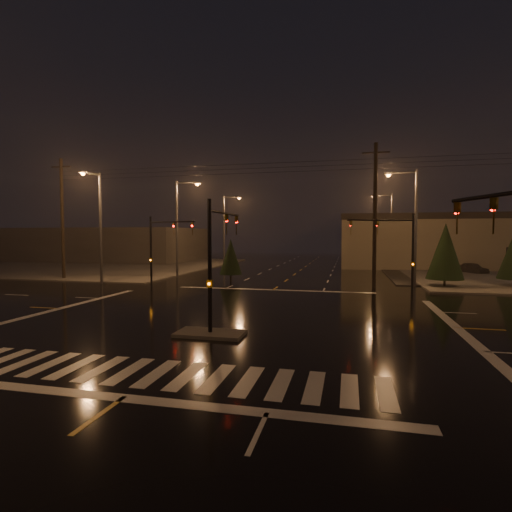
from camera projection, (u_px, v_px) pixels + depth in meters
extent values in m
plane|color=black|center=(235.00, 317.00, 21.52)|extent=(140.00, 140.00, 0.00)
cube|color=#4A4842|center=(93.00, 265.00, 57.50)|extent=(36.00, 36.00, 0.12)
cube|color=#4A4842|center=(210.00, 334.00, 17.63)|extent=(3.00, 1.60, 0.15)
cube|color=beige|center=(157.00, 373.00, 12.77)|extent=(15.00, 2.60, 0.01)
cube|color=beige|center=(123.00, 398.00, 10.82)|extent=(16.00, 0.50, 0.01)
cube|color=beige|center=(273.00, 290.00, 32.22)|extent=(16.00, 0.50, 0.01)
cube|color=#3C3935|center=(110.00, 244.00, 70.16)|extent=(30.00, 18.00, 5.60)
cylinder|color=black|center=(210.00, 268.00, 17.47)|extent=(0.18, 0.18, 6.00)
cylinder|color=black|center=(225.00, 213.00, 19.53)|extent=(0.12, 4.50, 0.12)
imported|color=#594707|center=(236.00, 216.00, 21.50)|extent=(0.16, 0.20, 1.00)
cube|color=#594707|center=(210.00, 283.00, 17.51)|extent=(0.25, 0.18, 0.35)
cylinder|color=black|center=(413.00, 255.00, 29.19)|extent=(0.18, 0.18, 6.00)
cylinder|color=black|center=(381.00, 220.00, 28.76)|extent=(4.74, 1.82, 0.12)
imported|color=#594707|center=(351.00, 221.00, 28.50)|extent=(0.24, 0.22, 1.00)
cube|color=#594707|center=(413.00, 264.00, 29.23)|extent=(0.25, 0.18, 0.35)
cylinder|color=black|center=(151.00, 252.00, 33.96)|extent=(0.18, 0.18, 6.00)
cylinder|color=black|center=(172.00, 222.00, 32.46)|extent=(4.74, 1.82, 0.12)
imported|color=#594707|center=(193.00, 222.00, 31.24)|extent=(0.24, 0.22, 1.00)
cube|color=#594707|center=(151.00, 260.00, 33.99)|extent=(0.25, 0.18, 0.35)
cylinder|color=black|center=(499.00, 195.00, 10.62)|extent=(1.48, 3.80, 0.12)
imported|color=#594707|center=(457.00, 202.00, 12.41)|extent=(0.22, 0.24, 1.00)
cylinder|color=#38383A|center=(177.00, 230.00, 41.37)|extent=(0.24, 0.24, 10.00)
cylinder|color=#38383A|center=(187.00, 183.00, 40.85)|extent=(2.40, 0.14, 0.14)
cube|color=#38383A|center=(197.00, 183.00, 40.60)|extent=(0.70, 0.30, 0.18)
sphere|color=orange|center=(197.00, 184.00, 40.61)|extent=(0.32, 0.32, 0.32)
cylinder|color=#38383A|center=(224.00, 231.00, 56.93)|extent=(0.24, 0.24, 10.00)
cylinder|color=#38383A|center=(232.00, 197.00, 56.41)|extent=(2.40, 0.14, 0.14)
cube|color=#38383A|center=(239.00, 197.00, 56.16)|extent=(0.70, 0.30, 0.18)
sphere|color=orange|center=(239.00, 198.00, 56.17)|extent=(0.32, 0.32, 0.32)
cylinder|color=#38383A|center=(416.00, 228.00, 34.21)|extent=(0.24, 0.24, 10.00)
cylinder|color=#38383A|center=(402.00, 172.00, 34.23)|extent=(2.40, 0.14, 0.14)
cube|color=#38383A|center=(389.00, 174.00, 34.48)|extent=(0.70, 0.30, 0.18)
sphere|color=orange|center=(389.00, 175.00, 34.49)|extent=(0.32, 0.32, 0.32)
cylinder|color=#38383A|center=(392.00, 231.00, 53.66)|extent=(0.24, 0.24, 10.00)
cylinder|color=#38383A|center=(383.00, 195.00, 53.68)|extent=(2.40, 0.14, 0.14)
cube|color=#38383A|center=(374.00, 196.00, 53.93)|extent=(0.70, 0.30, 0.18)
sphere|color=orange|center=(374.00, 197.00, 53.94)|extent=(0.32, 0.32, 0.32)
cylinder|color=#38383A|center=(101.00, 229.00, 36.07)|extent=(0.24, 0.24, 10.00)
cylinder|color=#38383A|center=(91.00, 173.00, 34.66)|extent=(0.14, 2.40, 0.14)
cube|color=#38383A|center=(83.00, 172.00, 33.59)|extent=(0.30, 0.70, 0.18)
sphere|color=orange|center=(83.00, 173.00, 33.60)|extent=(0.32, 0.32, 0.32)
cylinder|color=black|center=(62.00, 219.00, 39.82)|extent=(0.32, 0.32, 12.00)
cube|color=black|center=(61.00, 167.00, 39.54)|extent=(2.20, 0.12, 0.12)
cylinder|color=black|center=(375.00, 216.00, 33.00)|extent=(0.32, 0.32, 12.00)
cube|color=black|center=(376.00, 153.00, 32.73)|extent=(2.20, 0.12, 0.12)
cylinder|color=black|center=(444.00, 283.00, 33.81)|extent=(0.18, 0.18, 0.70)
cone|color=black|center=(445.00, 251.00, 33.67)|extent=(3.04, 3.04, 4.75)
cylinder|color=black|center=(231.00, 278.00, 37.96)|extent=(0.18, 0.18, 0.70)
cone|color=black|center=(231.00, 257.00, 37.86)|extent=(2.14, 2.14, 3.35)
imported|color=black|center=(473.00, 268.00, 45.88)|extent=(3.13, 4.04, 1.28)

